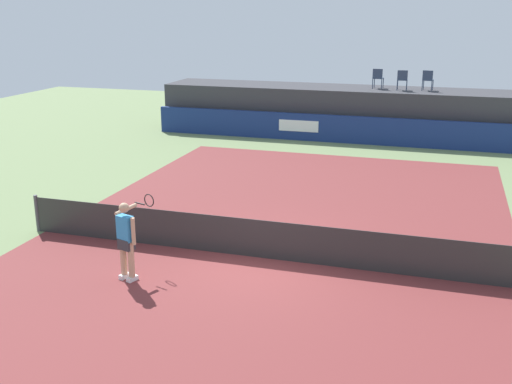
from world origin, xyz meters
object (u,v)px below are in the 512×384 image
(spectator_chair_left, at_px, (402,79))
(net_post_near, at_px, (37,213))
(tennis_player, at_px, (127,238))
(spectator_chair_far_left, at_px, (378,77))
(spectator_chair_center, at_px, (428,79))

(spectator_chair_left, relative_size, net_post_near, 0.89)
(net_post_near, height_order, tennis_player, tennis_player)
(spectator_chair_left, bearing_deg, spectator_chair_far_left, 163.28)
(net_post_near, bearing_deg, tennis_player, -27.89)
(spectator_chair_far_left, distance_m, spectator_chair_left, 1.15)
(tennis_player, bearing_deg, spectator_chair_center, 72.37)
(spectator_chair_left, xyz_separation_m, net_post_near, (-8.20, -15.02, -2.19))
(spectator_chair_center, bearing_deg, tennis_player, -107.63)
(net_post_near, bearing_deg, spectator_chair_far_left, 65.19)
(spectator_chair_center, bearing_deg, spectator_chair_left, -167.28)
(net_post_near, bearing_deg, spectator_chair_left, 61.36)
(spectator_chair_far_left, height_order, spectator_chair_center, same)
(spectator_chair_left, bearing_deg, tennis_player, -104.53)
(net_post_near, relative_size, tennis_player, 0.56)
(spectator_chair_center, xyz_separation_m, net_post_near, (-9.28, -15.26, -2.19))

